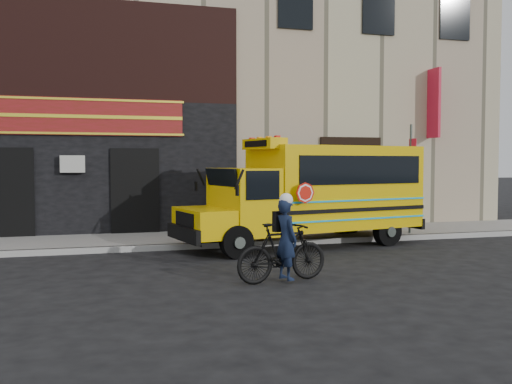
{
  "coord_description": "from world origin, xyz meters",
  "views": [
    {
      "loc": [
        -4.4,
        -12.3,
        2.3
      ],
      "look_at": [
        -0.37,
        1.85,
        1.53
      ],
      "focal_mm": 40.0,
      "sensor_mm": 36.0,
      "label": 1
    }
  ],
  "objects_px": {
    "bicycle": "(282,252)",
    "school_bus": "(315,191)",
    "cyclist": "(286,242)",
    "sign_pole": "(411,176)"
  },
  "relations": [
    {
      "from": "bicycle",
      "to": "school_bus",
      "type": "bearing_deg",
      "value": -38.95
    },
    {
      "from": "bicycle",
      "to": "cyclist",
      "type": "xyz_separation_m",
      "value": [
        0.07,
        -0.03,
        0.2
      ]
    },
    {
      "from": "school_bus",
      "to": "sign_pole",
      "type": "distance_m",
      "value": 3.51
    },
    {
      "from": "school_bus",
      "to": "sign_pole",
      "type": "height_order",
      "value": "sign_pole"
    },
    {
      "from": "school_bus",
      "to": "bicycle",
      "type": "height_order",
      "value": "school_bus"
    },
    {
      "from": "school_bus",
      "to": "cyclist",
      "type": "height_order",
      "value": "school_bus"
    },
    {
      "from": "sign_pole",
      "to": "cyclist",
      "type": "bearing_deg",
      "value": -138.62
    },
    {
      "from": "sign_pole",
      "to": "cyclist",
      "type": "height_order",
      "value": "sign_pole"
    },
    {
      "from": "school_bus",
      "to": "sign_pole",
      "type": "xyz_separation_m",
      "value": [
        3.41,
        0.72,
        0.38
      ]
    },
    {
      "from": "bicycle",
      "to": "cyclist",
      "type": "relative_size",
      "value": 1.23
    }
  ]
}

